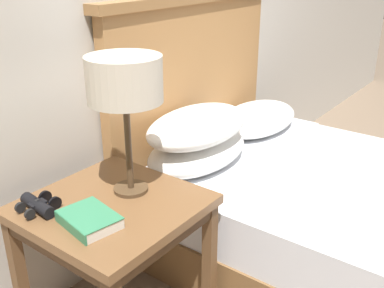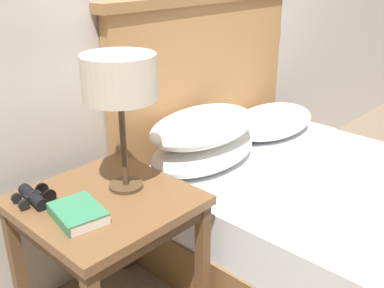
% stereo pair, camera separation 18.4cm
% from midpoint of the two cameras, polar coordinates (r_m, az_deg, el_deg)
% --- Properties ---
extents(nightstand, '(0.58, 0.58, 0.59)m').
position_cam_midpoint_polar(nightstand, '(1.70, -7.77, -9.14)').
color(nightstand, brown).
rests_on(nightstand, ground_plane).
extents(bed, '(1.34, 2.02, 1.23)m').
position_cam_midpoint_polar(bed, '(2.20, 21.61, -9.39)').
color(bed, brown).
rests_on(bed, ground_plane).
extents(table_lamp, '(0.26, 0.26, 0.51)m').
position_cam_midpoint_polar(table_lamp, '(1.57, -5.89, 7.95)').
color(table_lamp, '#4C3823').
rests_on(table_lamp, nightstand).
extents(book_on_nightstand, '(0.18, 0.22, 0.04)m').
position_cam_midpoint_polar(book_on_nightstand, '(1.55, -11.04, -8.73)').
color(book_on_nightstand, silver).
rests_on(book_on_nightstand, nightstand).
extents(binoculars_pair, '(0.14, 0.16, 0.05)m').
position_cam_midpoint_polar(binoculars_pair, '(1.68, -16.57, -6.50)').
color(binoculars_pair, black).
rests_on(binoculars_pair, nightstand).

